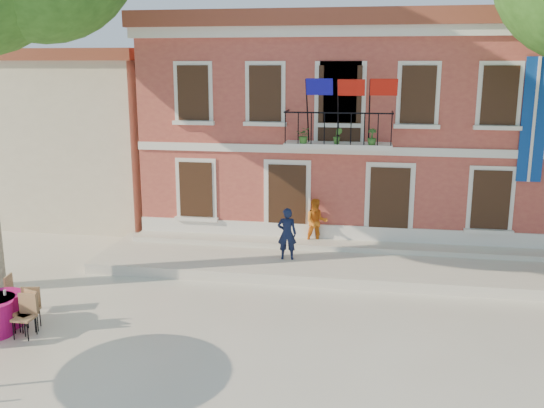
{
  "coord_description": "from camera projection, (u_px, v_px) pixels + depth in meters",
  "views": [
    {
      "loc": [
        3.08,
        -12.66,
        5.89
      ],
      "look_at": [
        0.33,
        3.5,
        2.09
      ],
      "focal_mm": 40.0,
      "sensor_mm": 36.0,
      "label": 1
    }
  ],
  "objects": [
    {
      "name": "neighbor_west",
      "position": [
        71.0,
        129.0,
        25.38
      ],
      "size": [
        9.4,
        9.4,
        6.4
      ],
      "color": "beige",
      "rests_on": "ground"
    },
    {
      "name": "ground",
      "position": [
        233.0,
        325.0,
        13.99
      ],
      "size": [
        90.0,
        90.0,
        0.0
      ],
      "primitive_type": "plane",
      "color": "beige",
      "rests_on": "ground"
    },
    {
      "name": "pedestrian_orange",
      "position": [
        316.0,
        222.0,
        19.0
      ],
      "size": [
        0.84,
        0.72,
        1.49
      ],
      "primitive_type": "imported",
      "rotation": [
        0.0,
        0.0,
        0.24
      ],
      "color": "orange",
      "rests_on": "terrace"
    },
    {
      "name": "terrace",
      "position": [
        333.0,
        263.0,
        17.85
      ],
      "size": [
        14.0,
        3.4,
        0.3
      ],
      "primitive_type": "cube",
      "color": "silver",
      "rests_on": "ground"
    },
    {
      "name": "cafe_table_1",
      "position": [
        4.0,
        308.0,
        13.88
      ],
      "size": [
        1.85,
        1.75,
        0.95
      ],
      "color": "#C0126A",
      "rests_on": "ground"
    },
    {
      "name": "main_building",
      "position": [
        346.0,
        122.0,
        22.4
      ],
      "size": [
        13.5,
        9.59,
        7.5
      ],
      "color": "#BC5644",
      "rests_on": "ground"
    },
    {
      "name": "pedestrian_navy",
      "position": [
        287.0,
        234.0,
        17.62
      ],
      "size": [
        0.6,
        0.43,
        1.54
      ],
      "primitive_type": "imported",
      "rotation": [
        0.0,
        0.0,
        3.26
      ],
      "color": "#101735",
      "rests_on": "terrace"
    }
  ]
}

